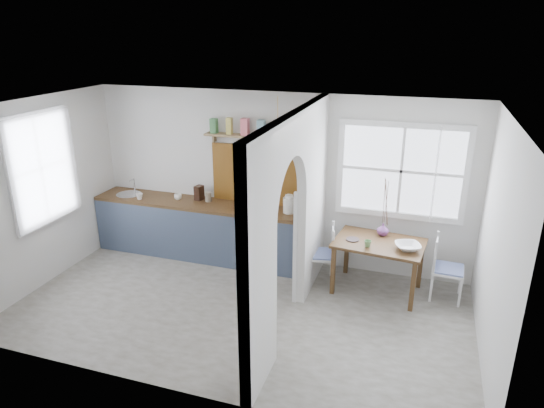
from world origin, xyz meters
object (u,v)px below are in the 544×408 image
(dining_table, at_px, (377,266))
(kettle, at_px, (289,204))
(chair_left, at_px, (320,254))
(chair_right, at_px, (448,269))
(vase, at_px, (383,229))

(dining_table, bearing_deg, kettle, 175.00)
(chair_left, relative_size, chair_right, 0.99)
(chair_right, distance_m, kettle, 2.35)
(chair_left, height_order, vase, vase)
(kettle, bearing_deg, dining_table, -12.27)
(chair_right, bearing_deg, kettle, 88.44)
(dining_table, relative_size, chair_left, 1.35)
(chair_right, relative_size, kettle, 3.20)
(chair_left, distance_m, vase, 0.95)
(chair_right, distance_m, vase, 0.99)
(chair_left, height_order, chair_right, chair_right)
(dining_table, height_order, kettle, kettle)
(dining_table, relative_size, vase, 6.94)
(chair_right, bearing_deg, dining_table, 98.50)
(dining_table, height_order, vase, vase)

